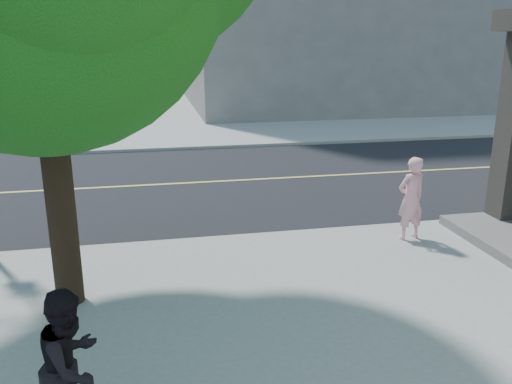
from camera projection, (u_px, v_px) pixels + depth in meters
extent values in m
plane|color=black|center=(20.00, 256.00, 9.92)|extent=(140.00, 140.00, 0.00)
cube|color=black|center=(57.00, 190.00, 14.15)|extent=(140.00, 9.00, 0.01)
cube|color=gray|center=(330.00, 102.00, 32.70)|extent=(29.00, 25.00, 0.12)
imported|color=#FBA9B3|center=(411.00, 199.00, 10.23)|extent=(0.67, 0.51, 1.63)
imported|color=black|center=(72.00, 365.00, 5.09)|extent=(0.88, 0.95, 1.58)
cylinder|color=black|center=(57.00, 169.00, 7.43)|extent=(0.41, 0.41, 4.07)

